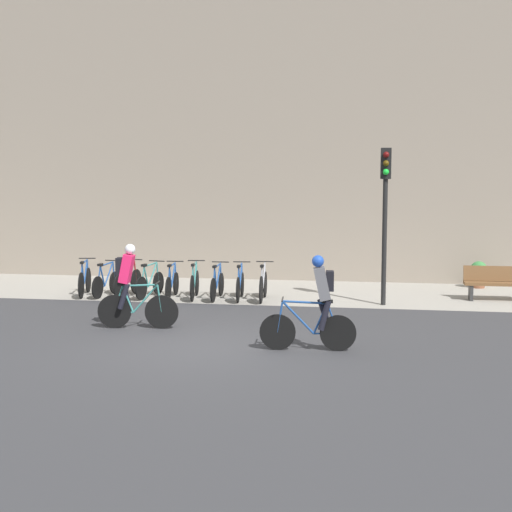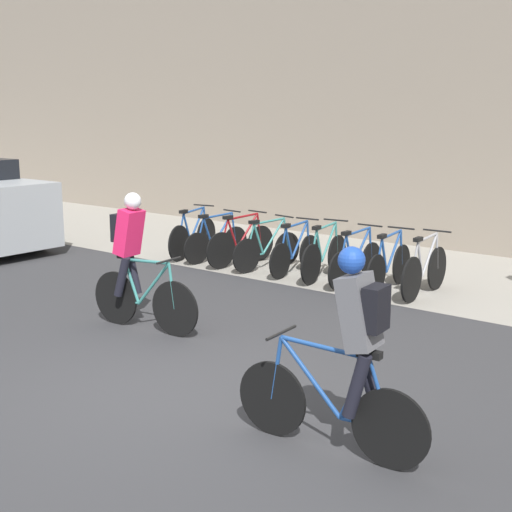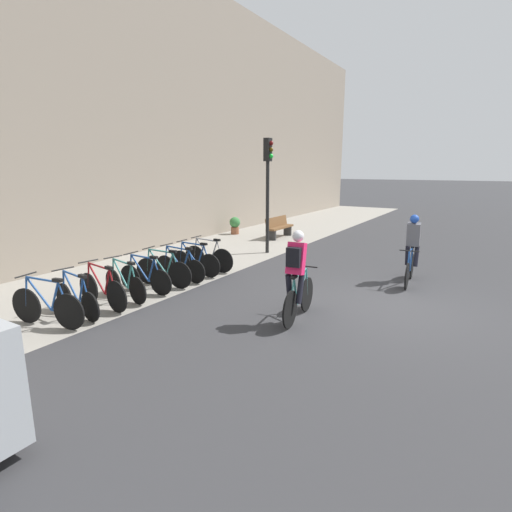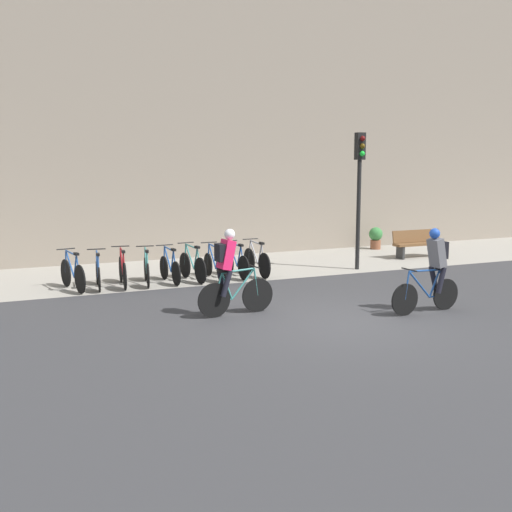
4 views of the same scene
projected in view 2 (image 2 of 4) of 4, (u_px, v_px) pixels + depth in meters
ground at (163, 394)px, 7.23m from camera, size 200.00×200.00×0.00m
kerb_strip at (441, 275)px, 12.42m from camera, size 44.00×4.50×0.01m
cyclist_pink at (134, 258)px, 9.24m from camera, size 1.72×0.48×1.80m
cyclist_grey at (350, 348)px, 5.74m from camera, size 1.78×0.47×1.78m
parked_bike_0 at (193, 236)px, 13.95m from camera, size 0.51×1.69×0.98m
parked_bike_1 at (216, 241)px, 13.58m from camera, size 0.46×1.59×0.94m
parked_bike_2 at (241, 244)px, 13.21m from camera, size 0.46×1.71×0.97m
parked_bike_3 at (267, 248)px, 12.84m from camera, size 0.46×1.61×0.94m
parked_bike_4 at (295, 253)px, 12.47m from camera, size 0.46×1.59×0.95m
parked_bike_5 at (324, 256)px, 12.09m from camera, size 0.46×1.67×0.98m
parked_bike_6 at (356, 261)px, 11.72m from camera, size 0.46×1.67×0.95m
parked_bike_7 at (389, 266)px, 11.35m from camera, size 0.46×1.65×0.96m
parked_bike_8 at (425, 270)px, 10.97m from camera, size 0.46×1.68×0.98m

